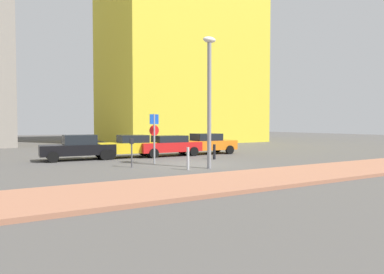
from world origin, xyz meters
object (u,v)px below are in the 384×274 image
at_px(parked_car_red, 169,145).
at_px(traffic_bollard_mid, 188,159).
at_px(traffic_bollard_near, 214,152).
at_px(parking_meter, 132,149).
at_px(street_lamp, 209,91).
at_px(parked_car_orange, 206,143).
at_px(parked_car_black, 78,147).
at_px(parked_car_yellow, 129,146).
at_px(parking_sign_post, 154,132).

xyz_separation_m(parked_car_red, traffic_bollard_mid, (-2.26, -6.89, -0.21)).
distance_m(traffic_bollard_near, traffic_bollard_mid, 5.15).
relative_size(parking_meter, street_lamp, 0.23).
bearing_deg(traffic_bollard_mid, parking_meter, 132.37).
height_order(parked_car_orange, traffic_bollard_near, parked_car_orange).
bearing_deg(parking_meter, traffic_bollard_mid, -47.63).
distance_m(parked_car_black, traffic_bollard_mid, 8.20).
bearing_deg(parked_car_red, parked_car_yellow, 173.18).
xyz_separation_m(traffic_bollard_near, traffic_bollard_mid, (-3.79, -3.48, 0.07)).
xyz_separation_m(parked_car_black, traffic_bollard_near, (7.56, -3.80, -0.31)).
distance_m(parking_meter, traffic_bollard_near, 5.99).
distance_m(parking_sign_post, street_lamp, 4.17).
relative_size(parked_car_orange, street_lamp, 0.69).
bearing_deg(parking_sign_post, street_lamp, -63.31).
height_order(parked_car_red, parking_meter, parking_meter).
xyz_separation_m(parking_meter, traffic_bollard_mid, (2.06, -2.26, -0.41)).
distance_m(parked_car_yellow, traffic_bollard_near, 5.72).
distance_m(parked_car_yellow, parked_car_orange, 5.88).
distance_m(parked_car_yellow, parking_meter, 5.21).
bearing_deg(traffic_bollard_mid, parked_car_red, 71.85).
height_order(parking_sign_post, street_lamp, street_lamp).
xyz_separation_m(parked_car_red, parking_sign_post, (-2.67, -3.71, 1.00)).
bearing_deg(traffic_bollard_mid, parked_car_orange, 52.58).
bearing_deg(parking_meter, street_lamp, -34.94).
bearing_deg(parked_car_yellow, parked_car_red, -6.82).
xyz_separation_m(parked_car_yellow, traffic_bollard_mid, (0.53, -7.23, -0.22)).
relative_size(parked_car_red, traffic_bollard_mid, 4.03).
height_order(parked_car_yellow, traffic_bollard_mid, parked_car_yellow).
bearing_deg(street_lamp, parked_car_black, 124.22).
bearing_deg(parked_car_yellow, traffic_bollard_mid, -85.83).
relative_size(parked_car_yellow, parking_meter, 2.71).
height_order(parked_car_red, street_lamp, street_lamp).
bearing_deg(traffic_bollard_mid, parked_car_black, 117.35).
xyz_separation_m(parked_car_orange, traffic_bollard_near, (-1.56, -3.51, -0.31)).
bearing_deg(traffic_bollard_near, parked_car_black, 153.30).
relative_size(parked_car_red, parking_sign_post, 1.58).
xyz_separation_m(parked_car_black, parking_meter, (1.71, -5.03, 0.18)).
bearing_deg(traffic_bollard_mid, street_lamp, -0.90).
bearing_deg(parked_car_orange, parking_sign_post, -146.58).
relative_size(parking_meter, traffic_bollard_mid, 1.36).
relative_size(parked_car_black, parked_car_red, 1.01).
relative_size(parked_car_black, parked_car_orange, 0.99).
relative_size(parked_car_orange, traffic_bollard_near, 4.75).
bearing_deg(street_lamp, parked_car_red, 81.27).
height_order(parked_car_yellow, traffic_bollard_near, parked_car_yellow).
bearing_deg(parked_car_red, parked_car_black, 176.32).
xyz_separation_m(parking_sign_post, traffic_bollard_near, (4.20, 0.29, -1.29)).
height_order(parked_car_yellow, parked_car_orange, parked_car_orange).
relative_size(parking_sign_post, street_lamp, 0.43).
relative_size(parked_car_red, parking_meter, 2.97).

